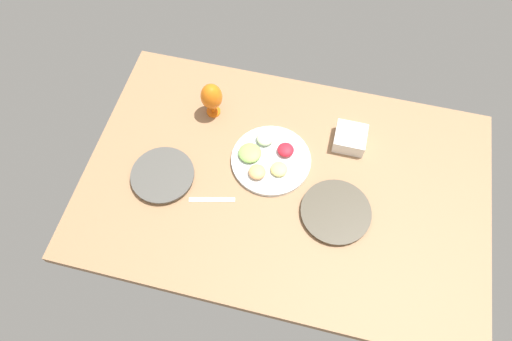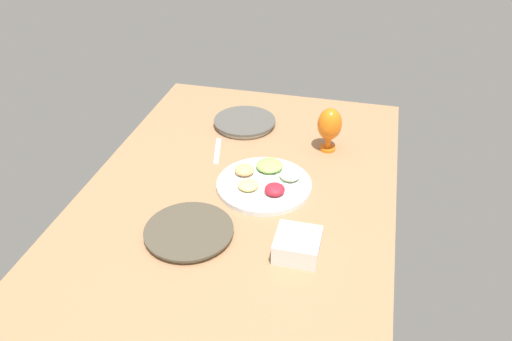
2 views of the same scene
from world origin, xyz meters
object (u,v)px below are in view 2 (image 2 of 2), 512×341
Objects in this scene: fruit_platter at (265,182)px; square_bowl_white at (297,244)px; dinner_plate_right at (245,122)px; dinner_plate_left at (189,232)px; hurricane_glass_orange at (330,125)px.

fruit_platter is 2.55× the size of square_bowl_white.
fruit_platter reaches higher than dinner_plate_right.
hurricane_glass_orange is at bearing -30.46° from dinner_plate_left.
dinner_plate_right is 0.78× the size of fruit_platter.
dinner_plate_right is at bearing 23.98° from fruit_platter.
dinner_plate_left is 68.84cm from hurricane_glass_orange.
dinner_plate_right is 77.67cm from square_bowl_white.
square_bowl_white is (-59.20, 1.51, -6.89)cm from hurricane_glass_orange.
fruit_platter is 35.03cm from hurricane_glass_orange.
fruit_platter is at bearing 148.11° from hurricane_glass_orange.
hurricane_glass_orange is (-10.63, -35.44, 9.10)cm from dinner_plate_right.
fruit_platter reaches higher than dinner_plate_left.
hurricane_glass_orange reaches higher than dinner_plate_left.
hurricane_glass_orange is at bearing -106.69° from dinner_plate_right.
fruit_platter is at bearing -29.04° from dinner_plate_left.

